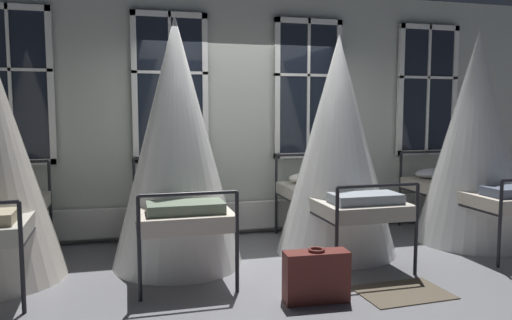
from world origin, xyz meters
TOP-DOWN VIEW (x-y plane):
  - ground at (0.00, 0.00)m, footprint 17.78×17.78m
  - back_wall_with_windows at (0.00, 1.13)m, footprint 9.89×0.10m
  - window_bank at (-0.00, 1.01)m, footprint 6.45×0.10m
  - cot_second at (-0.96, -0.06)m, footprint 1.38×1.98m
  - cot_third at (0.87, -0.06)m, footprint 1.38×1.98m
  - cot_fourth at (2.71, -0.08)m, footprint 1.38×1.97m
  - rug_third at (0.92, -1.43)m, footprint 0.83×0.60m
  - suitcase_dark at (0.09, -1.41)m, footprint 0.57×0.24m

SIDE VIEW (x-z plane):
  - ground at x=0.00m, z-range 0.00..0.00m
  - rug_third at x=0.92m, z-range 0.00..0.01m
  - suitcase_dark at x=0.09m, z-range -0.01..0.46m
  - window_bank at x=0.00m, z-range -0.28..2.51m
  - cot_third at x=0.87m, z-range -0.04..2.45m
  - cot_fourth at x=2.71m, z-range -0.04..2.57m
  - cot_second at x=-0.96m, z-range -0.04..2.58m
  - back_wall_with_windows at x=0.00m, z-range 0.00..3.20m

